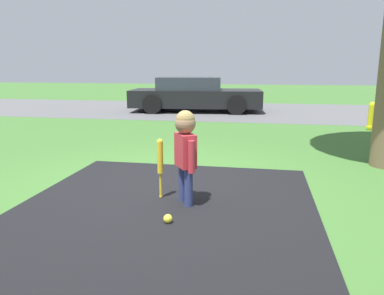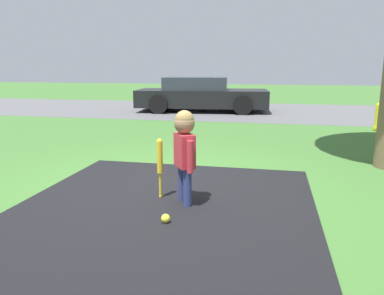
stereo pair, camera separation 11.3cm
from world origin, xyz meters
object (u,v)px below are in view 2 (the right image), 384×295
Objects in this scene: sports_ball at (166,218)px; parked_car at (201,95)px; fire_hydrant at (378,117)px; baseball_bat at (160,160)px; child at (184,144)px.

parked_car is (-1.47, 9.66, 0.53)m from sports_ball.
parked_car is at bearing 147.61° from fire_hydrant.
baseball_bat reaches higher than sports_ball.
child is 11.64× the size of sports_ball.
baseball_bat is 6.92m from fire_hydrant.
parked_car reaches higher than child.
parked_car reaches higher than baseball_bat.
baseball_bat is at bearing -88.09° from parked_car.
sports_ball is at bearing -69.31° from baseball_bat.
baseball_bat is at bearing -123.59° from fire_hydrant.
fire_hydrant is at bearing 56.41° from baseball_bat.
parked_car is at bearing 157.15° from child.
sports_ball is 0.02× the size of parked_car.
parked_car is (-1.54, 9.08, -0.12)m from child.
sports_ball is 0.13× the size of fire_hydrant.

